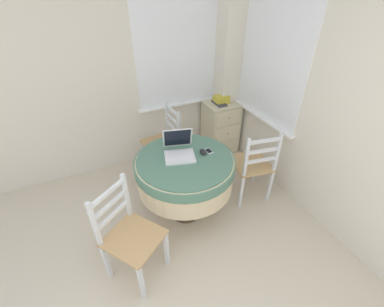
# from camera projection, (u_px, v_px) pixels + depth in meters

# --- Properties ---
(corner_room_shell) EXTENTS (4.37, 4.69, 2.55)m
(corner_room_shell) POSITION_uv_depth(u_px,v_px,m) (210.00, 95.00, 2.56)
(corner_room_shell) COLOR beige
(corner_room_shell) RESTS_ON ground_plane
(round_dining_table) EXTENTS (1.02, 1.02, 0.76)m
(round_dining_table) POSITION_uv_depth(u_px,v_px,m) (185.00, 171.00, 2.65)
(round_dining_table) COLOR #4C3D2D
(round_dining_table) RESTS_ON ground_plane
(laptop) EXTENTS (0.37, 0.39, 0.25)m
(laptop) POSITION_uv_depth(u_px,v_px,m) (179.00, 150.00, 2.59)
(laptop) COLOR silver
(laptop) RESTS_ON round_dining_table
(computer_mouse) EXTENTS (0.06, 0.09, 0.05)m
(computer_mouse) POSITION_uv_depth(u_px,v_px,m) (203.00, 152.00, 2.61)
(computer_mouse) COLOR black
(computer_mouse) RESTS_ON round_dining_table
(cell_phone) EXTENTS (0.07, 0.11, 0.01)m
(cell_phone) POSITION_uv_depth(u_px,v_px,m) (209.00, 151.00, 2.65)
(cell_phone) COLOR #B2B7BC
(cell_phone) RESTS_ON round_dining_table
(dining_chair_near_back_window) EXTENTS (0.46, 0.44, 0.94)m
(dining_chair_near_back_window) POSITION_uv_depth(u_px,v_px,m) (164.00, 142.00, 3.36)
(dining_chair_near_back_window) COLOR tan
(dining_chair_near_back_window) RESTS_ON ground_plane
(dining_chair_near_right_window) EXTENTS (0.48, 0.50, 0.94)m
(dining_chair_near_right_window) POSITION_uv_depth(u_px,v_px,m) (253.00, 165.00, 2.96)
(dining_chair_near_right_window) COLOR tan
(dining_chair_near_right_window) RESTS_ON ground_plane
(dining_chair_camera_near) EXTENTS (0.59, 0.60, 0.94)m
(dining_chair_camera_near) POSITION_uv_depth(u_px,v_px,m) (129.00, 236.00, 2.16)
(dining_chair_camera_near) COLOR tan
(dining_chair_camera_near) RESTS_ON ground_plane
(corner_cabinet) EXTENTS (0.48, 0.46, 0.78)m
(corner_cabinet) POSITION_uv_depth(u_px,v_px,m) (220.00, 127.00, 3.86)
(corner_cabinet) COLOR beige
(corner_cabinet) RESTS_ON ground_plane
(storage_box) EXTENTS (0.19, 0.17, 0.10)m
(storage_box) POSITION_uv_depth(u_px,v_px,m) (221.00, 99.00, 3.60)
(storage_box) COLOR gold
(storage_box) RESTS_ON corner_cabinet
(book_on_cabinet) EXTENTS (0.13, 0.24, 0.02)m
(book_on_cabinet) POSITION_uv_depth(u_px,v_px,m) (219.00, 103.00, 3.60)
(book_on_cabinet) COLOR #3F3F44
(book_on_cabinet) RESTS_ON corner_cabinet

